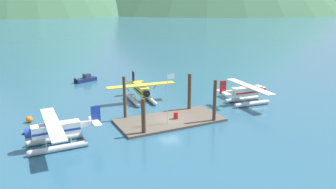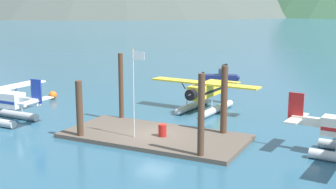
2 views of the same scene
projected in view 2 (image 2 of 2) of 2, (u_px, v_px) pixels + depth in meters
name	position (u px, v px, depth m)	size (l,w,h in m)	color
ground_plane	(155.00, 138.00, 32.26)	(1200.00, 1200.00, 0.00)	#285670
dock_platform	(155.00, 136.00, 32.23)	(13.26, 6.37, 0.30)	brown
piling_near_left	(80.00, 110.00, 31.57)	(0.48, 0.48, 4.27)	#4C3323
piling_near_right	(201.00, 118.00, 27.18)	(0.42, 0.42, 5.45)	#4C3323
piling_far_left	(121.00, 88.00, 36.58)	(0.39, 0.39, 5.66)	#4C3323
piling_far_right	(224.00, 102.00, 32.13)	(0.48, 0.48, 5.23)	#4C3323
flagpole	(135.00, 83.00, 30.72)	(0.95, 0.10, 6.25)	silver
fuel_drum	(162.00, 130.00, 31.61)	(0.62, 0.62, 0.88)	#AD1E19
mooring_buoy	(53.00, 95.00, 45.72)	(0.84, 0.84, 0.84)	orange
seaplane_yellow_bow_centre	(205.00, 94.00, 40.44)	(10.48, 7.97, 3.84)	#B7BABF
boat_navy_open_north	(222.00, 76.00, 57.46)	(4.67, 2.87, 1.50)	navy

